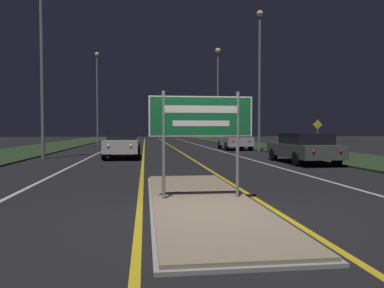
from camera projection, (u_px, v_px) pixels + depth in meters
ground_plane at (211, 216)px, 6.57m from camera, size 160.00×160.00×0.00m
median_island at (201, 201)px, 7.77m from camera, size 2.14×7.70×0.10m
verge_left at (21, 152)px, 25.22m from camera, size 5.00×100.00×0.08m
verge_right at (291, 150)px, 27.58m from camera, size 5.00×100.00×0.08m
centre_line_yellow_left at (144, 148)px, 31.20m from camera, size 0.12×70.00×0.01m
centre_line_yellow_right at (174, 148)px, 31.51m from camera, size 0.12×70.00×0.01m
lane_line_white_left at (108, 148)px, 30.83m from camera, size 0.12×70.00×0.01m
lane_line_white_right at (208, 148)px, 31.88m from camera, size 0.12×70.00×0.01m
edge_line_white_left at (70, 149)px, 30.46m from camera, size 0.10×70.00×0.01m
edge_line_white_right at (243, 147)px, 32.25m from camera, size 0.10×70.00×0.01m
highway_sign at (201, 122)px, 7.71m from camera, size 2.15×0.07×2.21m
streetlight_left_near at (41, 30)px, 19.20m from camera, size 0.62×0.62×9.54m
streetlight_left_far at (97, 89)px, 39.30m from camera, size 0.46×0.46×9.68m
streetlight_right_near at (260, 67)px, 25.66m from camera, size 0.46×0.46×9.69m
streetlight_right_far at (218, 80)px, 38.46m from camera, size 0.58×0.58×9.93m
car_receding_0 at (303, 147)px, 17.00m from camera, size 1.98×4.70×1.37m
car_receding_1 at (235, 140)px, 28.50m from camera, size 2.03×4.16×1.49m
car_approaching_0 at (123, 144)px, 20.19m from camera, size 1.86×4.57×1.45m
warning_sign at (317, 133)px, 23.11m from camera, size 0.60×0.06×2.07m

